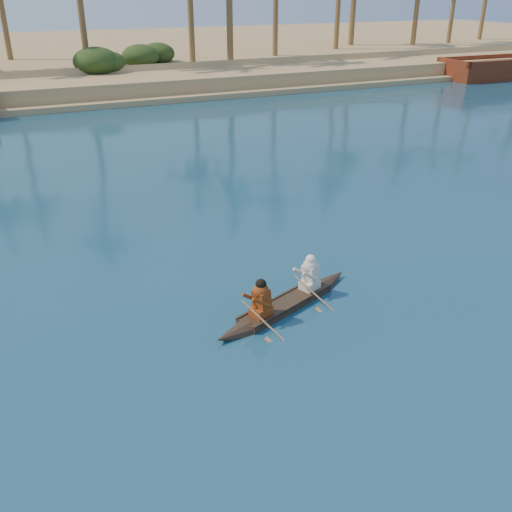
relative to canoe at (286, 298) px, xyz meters
name	(u,v)px	position (x,y,z in m)	size (l,w,h in m)	color
ground	(225,244)	(0.02, 4.00, -0.24)	(160.00, 160.00, 0.00)	#0C364E
sandy_embankment	(46,59)	(0.02, 50.89, 0.29)	(150.00, 51.00, 1.50)	tan
shrub_cluster	(68,71)	(0.02, 35.50, 0.96)	(100.00, 6.00, 2.40)	black
canoe	(286,298)	(0.00, 0.00, 0.00)	(4.40, 2.21, 1.24)	#32271B
barge_right	(507,69)	(33.97, 26.00, 0.43)	(11.59, 4.20, 1.91)	maroon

